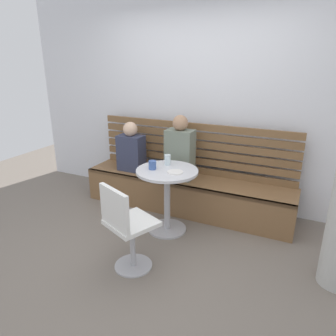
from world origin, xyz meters
The scene contains 11 objects.
ground centered at (0.00, 0.00, 0.00)m, with size 8.00×8.00×0.00m, color #70665B.
back_wall centered at (0.00, 1.64, 1.45)m, with size 5.20×0.10×2.90m, color silver.
booth_bench centered at (0.00, 1.20, 0.22)m, with size 2.70×0.52×0.44m.
booth_backrest centered at (0.00, 1.44, 0.78)m, with size 2.65×0.04×0.67m.
cafe_table centered at (0.01, 0.63, 0.52)m, with size 0.68×0.68×0.74m.
white_chair centered at (-0.02, -0.18, 0.46)m, with size 0.53×0.53×0.85m.
person_adult centered at (-0.08, 1.18, 0.80)m, with size 0.34×0.22×0.80m.
person_child_left centered at (-0.79, 1.18, 0.73)m, with size 0.34×0.22×0.66m.
cup_mug_blue centered at (-0.15, 0.58, 0.79)m, with size 0.08×0.08×0.10m, color #3D5B9E.
cup_glass_tall centered at (-0.06, 0.78, 0.80)m, with size 0.07×0.07×0.12m, color silver.
plate_small centered at (0.12, 0.59, 0.75)m, with size 0.17×0.17×0.01m, color white.
Camera 1 is at (1.39, -2.25, 1.89)m, focal length 33.50 mm.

